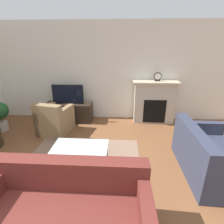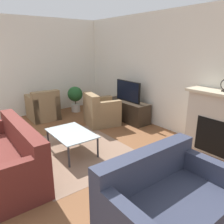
{
  "view_description": "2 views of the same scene",
  "coord_description": "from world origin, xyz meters",
  "px_view_note": "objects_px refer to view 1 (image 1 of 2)",
  "views": [
    {
      "loc": [
        0.69,
        -0.56,
        2.08
      ],
      "look_at": [
        0.51,
        2.57,
        0.87
      ],
      "focal_mm": 28.0,
      "sensor_mm": 36.0,
      "label": 1
    },
    {
      "loc": [
        3.41,
        0.35,
        1.96
      ],
      "look_at": [
        0.26,
        2.74,
        0.74
      ],
      "focal_mm": 35.0,
      "sensor_mm": 36.0,
      "label": 2
    }
  ],
  "objects_px": {
    "tv": "(68,94)",
    "armchair_accent": "(55,121)",
    "couch_sectional": "(67,215)",
    "mantel_clock": "(158,77)",
    "coffee_table": "(80,150)",
    "couch_loveseat": "(209,158)"
  },
  "relations": [
    {
      "from": "tv",
      "to": "armchair_accent",
      "type": "xyz_separation_m",
      "value": [
        -0.14,
        -0.78,
        -0.49
      ]
    },
    {
      "from": "couch_sectional",
      "to": "mantel_clock",
      "type": "distance_m",
      "value": 3.84
    },
    {
      "from": "coffee_table",
      "to": "mantel_clock",
      "type": "height_order",
      "value": "mantel_clock"
    },
    {
      "from": "tv",
      "to": "coffee_table",
      "type": "height_order",
      "value": "tv"
    },
    {
      "from": "couch_sectional",
      "to": "mantel_clock",
      "type": "relative_size",
      "value": 8.02
    },
    {
      "from": "armchair_accent",
      "to": "mantel_clock",
      "type": "relative_size",
      "value": 3.83
    },
    {
      "from": "couch_loveseat",
      "to": "coffee_table",
      "type": "bearing_deg",
      "value": 90.12
    },
    {
      "from": "armchair_accent",
      "to": "mantel_clock",
      "type": "bearing_deg",
      "value": -149.38
    },
    {
      "from": "couch_sectional",
      "to": "coffee_table",
      "type": "bearing_deg",
      "value": 95.89
    },
    {
      "from": "couch_sectional",
      "to": "couch_loveseat",
      "type": "xyz_separation_m",
      "value": [
        2.1,
        1.2,
        0.0
      ]
    },
    {
      "from": "coffee_table",
      "to": "mantel_clock",
      "type": "relative_size",
      "value": 4.2
    },
    {
      "from": "tv",
      "to": "couch_sectional",
      "type": "distance_m",
      "value": 3.43
    },
    {
      "from": "armchair_accent",
      "to": "couch_sectional",
      "type": "bearing_deg",
      "value": 124.86
    },
    {
      "from": "tv",
      "to": "coffee_table",
      "type": "distance_m",
      "value": 2.26
    },
    {
      "from": "tv",
      "to": "couch_loveseat",
      "type": "distance_m",
      "value": 3.69
    },
    {
      "from": "tv",
      "to": "mantel_clock",
      "type": "distance_m",
      "value": 2.51
    },
    {
      "from": "armchair_accent",
      "to": "coffee_table",
      "type": "distance_m",
      "value": 1.6
    },
    {
      "from": "couch_loveseat",
      "to": "armchair_accent",
      "type": "xyz_separation_m",
      "value": [
        -3.16,
        1.29,
        0.01
      ]
    },
    {
      "from": "couch_loveseat",
      "to": "mantel_clock",
      "type": "distance_m",
      "value": 2.46
    },
    {
      "from": "mantel_clock",
      "to": "couch_sectional",
      "type": "bearing_deg",
      "value": -114.58
    },
    {
      "from": "couch_loveseat",
      "to": "coffee_table",
      "type": "distance_m",
      "value": 2.22
    },
    {
      "from": "tv",
      "to": "armchair_accent",
      "type": "relative_size",
      "value": 0.98
    }
  ]
}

